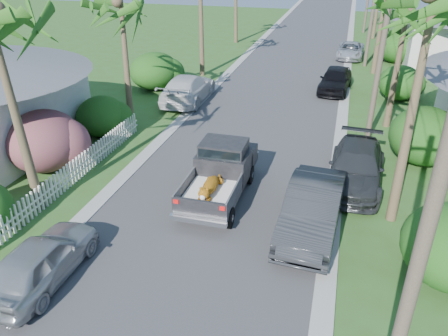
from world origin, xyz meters
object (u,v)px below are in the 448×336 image
(palm_r_b, at_px, (408,9))
(utility_pole_b, at_px, (383,46))
(palm_l_b, at_px, (120,3))
(utility_pole_a, at_px, (424,239))
(parked_car_rd, at_px, (350,51))
(utility_pole_c, at_px, (374,5))
(parked_car_rm, at_px, (356,167))
(parked_car_rf, at_px, (335,80))
(parked_car_ln, at_px, (41,261))
(pickup_truck, at_px, (222,170))
(parked_car_lf, at_px, (188,88))
(parked_car_rn, at_px, (312,209))

(palm_r_b, xyz_separation_m, utility_pole_b, (-1.00, -2.00, -1.35))
(palm_l_b, distance_m, utility_pole_a, 18.77)
(palm_l_b, height_order, palm_r_b, palm_l_b)
(parked_car_rd, relative_size, utility_pole_c, 0.51)
(parked_car_rm, xyz_separation_m, utility_pole_c, (0.60, 19.87, 3.85))
(utility_pole_a, bearing_deg, parked_car_rd, 92.15)
(parked_car_rd, distance_m, palm_r_b, 16.47)
(parked_car_rf, bearing_deg, parked_car_ln, -104.28)
(palm_r_b, bearing_deg, pickup_truck, -126.32)
(pickup_truck, distance_m, utility_pole_b, 9.64)
(parked_car_rm, height_order, utility_pole_a, utility_pole_a)
(parked_car_rm, height_order, palm_r_b, palm_r_b)
(utility_pole_a, bearing_deg, parked_car_lf, 120.34)
(parked_car_ln, relative_size, palm_l_b, 0.55)
(utility_pole_c, bearing_deg, pickup_truck, -104.29)
(palm_l_b, xyz_separation_m, utility_pole_c, (12.40, 16.00, -1.55))
(parked_car_rf, bearing_deg, pickup_truck, -99.02)
(parked_car_ln, relative_size, utility_pole_c, 0.45)
(parked_car_lf, bearing_deg, parked_car_rm, 140.06)
(utility_pole_c, bearing_deg, parked_car_rn, -94.84)
(palm_r_b, bearing_deg, utility_pole_c, 94.40)
(palm_l_b, xyz_separation_m, palm_r_b, (13.40, 3.00, -0.20))
(pickup_truck, height_order, parked_car_ln, pickup_truck)
(parked_car_rd, xyz_separation_m, utility_pole_b, (1.22, -17.42, 3.97))
(utility_pole_a, bearing_deg, palm_l_b, 131.53)
(palm_l_b, relative_size, palm_r_b, 1.03)
(parked_car_rf, xyz_separation_m, palm_r_b, (3.00, -5.59, 5.17))
(parked_car_rm, distance_m, utility_pole_b, 6.23)
(utility_pole_a, height_order, utility_pole_c, same)
(parked_car_rd, xyz_separation_m, utility_pole_c, (1.22, -2.42, 3.97))
(parked_car_rf, height_order, palm_l_b, palm_l_b)
(parked_car_ln, relative_size, palm_r_b, 0.57)
(parked_car_rf, distance_m, utility_pole_a, 23.00)
(parked_car_rf, height_order, parked_car_rd, parked_car_rf)
(parked_car_rf, xyz_separation_m, palm_l_b, (-10.40, -8.59, 5.37))
(parked_car_rn, relative_size, utility_pole_b, 0.56)
(parked_car_rm, height_order, utility_pole_c, utility_pole_c)
(parked_car_lf, bearing_deg, utility_pole_b, 162.28)
(parked_car_rd, relative_size, parked_car_ln, 1.11)
(utility_pole_a, distance_m, utility_pole_c, 30.00)
(pickup_truck, distance_m, parked_car_rd, 24.79)
(parked_car_rd, height_order, utility_pole_b, utility_pole_b)
(parked_car_ln, distance_m, palm_l_b, 13.71)
(parked_car_rn, relative_size, parked_car_ln, 1.23)
(palm_r_b, bearing_deg, parked_car_ln, -123.92)
(parked_car_rd, distance_m, parked_car_ln, 31.62)
(utility_pole_b, relative_size, utility_pole_c, 1.00)
(utility_pole_b, xyz_separation_m, utility_pole_c, (0.00, 15.00, 0.00))
(parked_car_rn, bearing_deg, palm_l_b, 147.20)
(parked_car_rf, distance_m, palm_l_b, 14.52)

